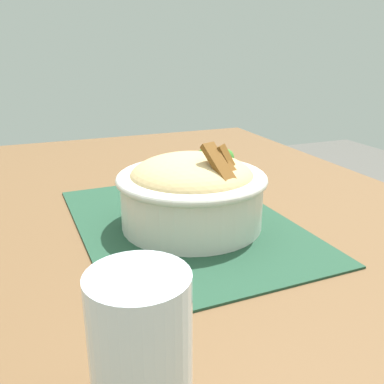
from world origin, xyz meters
name	(u,v)px	position (x,y,z in m)	size (l,w,h in m)	color
table	(180,252)	(0.00, 0.00, 0.67)	(1.22, 0.83, 0.73)	brown
placemat	(184,223)	(-0.04, 0.01, 0.73)	(0.41, 0.29, 0.00)	#1E422D
bowl	(192,190)	(-0.05, 0.00, 0.79)	(0.23, 0.23, 0.13)	silver
fork	(157,202)	(0.05, 0.02, 0.73)	(0.03, 0.12, 0.00)	silver
drinking_glass	(141,362)	(-0.35, 0.15, 0.78)	(0.07, 0.07, 0.12)	silver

